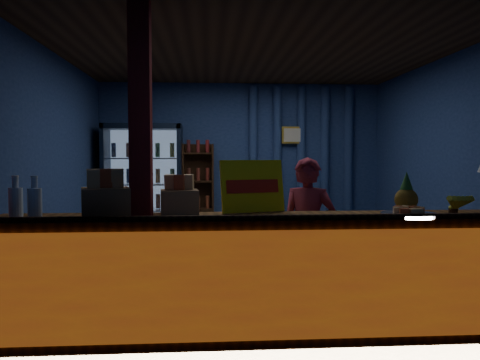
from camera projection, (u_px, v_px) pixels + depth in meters
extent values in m
plane|color=#515154|center=(253.00, 274.00, 5.62)|extent=(4.60, 4.60, 0.00)
plane|color=navy|center=(241.00, 162.00, 7.74)|extent=(4.60, 0.00, 4.60)
plane|color=navy|center=(283.00, 172.00, 3.35)|extent=(4.60, 0.00, 4.60)
plane|color=navy|center=(55.00, 166.00, 5.39)|extent=(0.00, 4.40, 4.40)
plane|color=navy|center=(441.00, 165.00, 5.70)|extent=(0.00, 4.40, 4.40)
plane|color=#472D19|center=(254.00, 55.00, 5.48)|extent=(4.60, 4.60, 0.00)
cube|color=brown|center=(277.00, 275.00, 3.70)|extent=(4.40, 0.55, 0.95)
cube|color=red|center=(282.00, 285.00, 3.41)|extent=(4.35, 0.02, 0.81)
cube|color=#372411|center=(282.00, 218.00, 3.40)|extent=(4.40, 0.04, 0.04)
cube|color=maroon|center=(141.00, 171.00, 3.58)|extent=(0.16, 0.16, 2.60)
cube|color=black|center=(146.00, 184.00, 7.57)|extent=(1.20, 0.06, 1.90)
cube|color=black|center=(106.00, 185.00, 7.26)|extent=(0.06, 0.60, 1.90)
cube|color=black|center=(180.00, 185.00, 7.34)|extent=(0.06, 0.60, 1.90)
cube|color=black|center=(143.00, 127.00, 7.25)|extent=(1.20, 0.60, 0.08)
cube|color=black|center=(144.00, 243.00, 7.35)|extent=(1.20, 0.60, 0.08)
cube|color=#99B2D8|center=(145.00, 184.00, 7.52)|extent=(1.08, 0.02, 1.74)
cube|color=white|center=(141.00, 187.00, 7.02)|extent=(1.12, 0.02, 1.78)
cube|color=black|center=(141.00, 187.00, 7.00)|extent=(0.05, 0.05, 1.80)
cube|color=silver|center=(144.00, 235.00, 7.34)|extent=(1.08, 0.48, 0.02)
cylinder|color=#AF5B19|center=(115.00, 227.00, 7.31)|extent=(0.07, 0.07, 0.22)
cylinder|color=#196724|center=(129.00, 227.00, 7.32)|extent=(0.07, 0.07, 0.22)
cylinder|color=#A5A419|center=(144.00, 227.00, 7.34)|extent=(0.07, 0.07, 0.22)
cylinder|color=navy|center=(158.00, 226.00, 7.35)|extent=(0.07, 0.07, 0.22)
cylinder|color=maroon|center=(173.00, 226.00, 7.37)|extent=(0.07, 0.07, 0.22)
cube|color=silver|center=(144.00, 209.00, 7.32)|extent=(1.08, 0.48, 0.02)
cylinder|color=#196724|center=(114.00, 201.00, 7.29)|extent=(0.07, 0.07, 0.22)
cylinder|color=#A5A419|center=(129.00, 201.00, 7.30)|extent=(0.07, 0.07, 0.22)
cylinder|color=navy|center=(144.00, 201.00, 7.32)|extent=(0.07, 0.07, 0.22)
cylinder|color=maroon|center=(158.00, 201.00, 7.33)|extent=(0.07, 0.07, 0.22)
cylinder|color=#AF5B19|center=(173.00, 201.00, 7.35)|extent=(0.07, 0.07, 0.22)
cube|color=silver|center=(143.00, 184.00, 7.30)|extent=(1.08, 0.48, 0.02)
cylinder|color=#A5A419|center=(114.00, 176.00, 7.26)|extent=(0.07, 0.07, 0.22)
cylinder|color=navy|center=(129.00, 176.00, 7.28)|extent=(0.07, 0.07, 0.22)
cylinder|color=maroon|center=(143.00, 176.00, 7.29)|extent=(0.07, 0.07, 0.22)
cylinder|color=#AF5B19|center=(158.00, 176.00, 7.31)|extent=(0.07, 0.07, 0.22)
cylinder|color=#196724|center=(172.00, 176.00, 7.32)|extent=(0.07, 0.07, 0.22)
cube|color=silver|center=(143.00, 158.00, 7.28)|extent=(1.08, 0.48, 0.02)
cylinder|color=navy|center=(114.00, 150.00, 7.24)|extent=(0.07, 0.07, 0.22)
cylinder|color=maroon|center=(128.00, 150.00, 7.26)|extent=(0.07, 0.07, 0.22)
cylinder|color=#AF5B19|center=(143.00, 150.00, 7.27)|extent=(0.07, 0.07, 0.22)
cylinder|color=#196724|center=(158.00, 150.00, 7.29)|extent=(0.07, 0.07, 0.22)
cylinder|color=#A5A419|center=(172.00, 150.00, 7.30)|extent=(0.07, 0.07, 0.22)
cube|color=#372411|center=(198.00, 193.00, 7.67)|extent=(0.50, 0.02, 1.60)
cube|color=#372411|center=(184.00, 194.00, 7.52)|extent=(0.03, 0.28, 1.60)
cube|color=#372411|center=(213.00, 194.00, 7.55)|extent=(0.03, 0.28, 1.60)
cube|color=#372411|center=(198.00, 237.00, 7.57)|extent=(0.46, 0.26, 0.02)
cube|color=#372411|center=(198.00, 209.00, 7.55)|extent=(0.46, 0.26, 0.02)
cube|color=#372411|center=(198.00, 181.00, 7.53)|extent=(0.46, 0.26, 0.02)
cube|color=#372411|center=(198.00, 153.00, 7.50)|extent=(0.46, 0.26, 0.02)
cylinder|color=navy|center=(253.00, 163.00, 7.69)|extent=(0.14, 0.14, 2.50)
cylinder|color=navy|center=(277.00, 162.00, 7.72)|extent=(0.14, 0.14, 2.50)
cylinder|color=navy|center=(301.00, 162.00, 7.74)|extent=(0.14, 0.14, 2.50)
cylinder|color=navy|center=(325.00, 162.00, 7.77)|extent=(0.14, 0.14, 2.50)
cylinder|color=navy|center=(348.00, 162.00, 7.80)|extent=(0.14, 0.14, 2.50)
cube|color=gold|center=(293.00, 135.00, 7.67)|extent=(0.36, 0.03, 0.28)
cube|color=silver|center=(293.00, 135.00, 7.65)|extent=(0.30, 0.01, 0.22)
imported|color=maroon|center=(308.00, 233.00, 4.31)|extent=(0.60, 0.52, 1.40)
imported|color=#52A454|center=(328.00, 231.00, 6.98)|extent=(0.70, 0.72, 0.58)
cube|color=#372411|center=(290.00, 232.00, 7.10)|extent=(0.61, 0.48, 0.51)
cylinder|color=#372411|center=(290.00, 212.00, 7.09)|extent=(0.10, 0.10, 0.10)
cube|color=yellow|center=(252.00, 186.00, 3.87)|extent=(0.55, 0.25, 0.43)
cube|color=red|center=(253.00, 186.00, 3.85)|extent=(0.45, 0.16, 0.11)
cylinder|color=silver|center=(16.00, 203.00, 3.47)|extent=(0.10, 0.10, 0.23)
cylinder|color=silver|center=(15.00, 182.00, 3.46)|extent=(0.05, 0.05, 0.09)
cylinder|color=white|center=(15.00, 176.00, 3.46)|extent=(0.05, 0.05, 0.02)
cylinder|color=silver|center=(35.00, 204.00, 3.40)|extent=(0.10, 0.10, 0.23)
cylinder|color=silver|center=(34.00, 182.00, 3.40)|extent=(0.05, 0.05, 0.09)
cylinder|color=white|center=(34.00, 177.00, 3.39)|extent=(0.05, 0.05, 0.02)
cube|color=#A97C51|center=(106.00, 203.00, 3.55)|extent=(0.41, 0.37, 0.23)
cube|color=gold|center=(93.00, 179.00, 3.51)|extent=(0.11, 0.08, 0.14)
cube|color=#DD5929|center=(105.00, 178.00, 3.54)|extent=(0.11, 0.08, 0.14)
cube|color=gold|center=(117.00, 178.00, 3.56)|extent=(0.11, 0.08, 0.14)
cube|color=#A97C51|center=(179.00, 202.00, 3.78)|extent=(0.32, 0.28, 0.19)
cube|color=gold|center=(170.00, 182.00, 3.76)|extent=(0.08, 0.06, 0.12)
cube|color=#DD5929|center=(179.00, 182.00, 3.77)|extent=(0.08, 0.06, 0.12)
cube|color=gold|center=(189.00, 182.00, 3.78)|extent=(0.08, 0.06, 0.12)
cylinder|color=silver|center=(409.00, 215.00, 3.62)|extent=(0.44, 0.44, 0.02)
cube|color=gold|center=(420.00, 210.00, 3.63)|extent=(0.10, 0.07, 0.05)
cube|color=#DD5929|center=(414.00, 209.00, 3.69)|extent=(0.11, 0.11, 0.05)
cube|color=gold|center=(405.00, 209.00, 3.71)|extent=(0.07, 0.10, 0.05)
cube|color=#DD5929|center=(399.00, 209.00, 3.68)|extent=(0.11, 0.11, 0.05)
cube|color=gold|center=(399.00, 210.00, 3.62)|extent=(0.10, 0.07, 0.05)
cube|color=#DD5929|center=(405.00, 211.00, 3.56)|extent=(0.11, 0.11, 0.05)
cube|color=gold|center=(414.00, 211.00, 3.54)|extent=(0.07, 0.10, 0.05)
cube|color=#DD5929|center=(421.00, 211.00, 3.57)|extent=(0.11, 0.11, 0.05)
sphere|color=brown|center=(406.00, 200.00, 3.87)|extent=(0.19, 0.19, 0.19)
cone|color=#266021|center=(407.00, 181.00, 3.86)|extent=(0.11, 0.11, 0.15)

